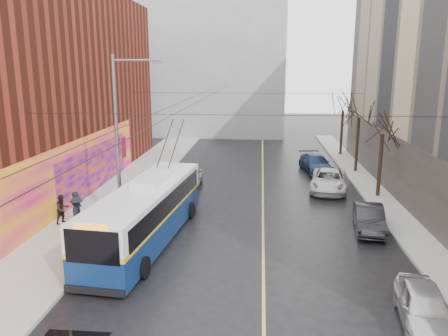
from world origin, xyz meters
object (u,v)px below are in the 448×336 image
object	(u,v)px
tree_near	(384,122)
pedestrian_c	(77,214)
parked_car_a	(424,307)
tree_mid	(360,108)
parked_car_d	(316,164)
following_car	(188,178)
parked_car_c	(329,180)
parked_car_b	(369,218)
streetlight_pole	(120,135)
pedestrian_a	(77,209)
tree_far	(343,102)
trolleybus	(147,212)
pedestrian_b	(62,209)

from	to	relation	value
tree_near	pedestrian_c	xyz separation A→B (m)	(-17.01, -7.73, -3.93)
tree_near	parked_car_a	distance (m)	15.59
tree_mid	parked_car_d	distance (m)	5.56
parked_car_a	following_car	distance (m)	19.12
tree_mid	parked_car_c	bearing A→B (deg)	-118.07
tree_mid	following_car	size ratio (longest dim) A/B	1.54
parked_car_b	following_car	bearing A→B (deg)	153.31
streetlight_pole	following_car	size ratio (longest dim) A/B	2.07
pedestrian_a	streetlight_pole	bearing A→B (deg)	-77.19
tree_near	tree_far	world-z (taller)	tree_far
parked_car_d	streetlight_pole	bearing A→B (deg)	-141.95
following_car	pedestrian_a	size ratio (longest dim) A/B	2.28
pedestrian_a	parked_car_c	bearing A→B (deg)	-75.36
parked_car_a	trolleybus	bearing A→B (deg)	157.89
trolleybus	pedestrian_b	distance (m)	5.39
tree_far	parked_car_b	xyz separation A→B (m)	(-2.00, -20.12, -4.48)
tree_near	tree_far	distance (m)	14.00
parked_car_b	parked_car_d	distance (m)	13.13
tree_mid	pedestrian_c	size ratio (longest dim) A/B	3.74
streetlight_pole	parked_car_d	xyz separation A→B (m)	(11.94, 12.95, -4.14)
tree_far	parked_car_c	bearing A→B (deg)	-103.27
trolleybus	pedestrian_a	xyz separation A→B (m)	(-4.08, 1.37, -0.39)
trolleybus	parked_car_c	bearing A→B (deg)	50.17
parked_car_a	following_car	world-z (taller)	following_car
tree_far	parked_car_a	distance (m)	29.24
parked_car_a	streetlight_pole	bearing A→B (deg)	153.42
tree_near	parked_car_c	world-z (taller)	tree_near
tree_far	pedestrian_b	xyz separation A→B (m)	(-18.23, -20.82, -4.19)
tree_near	pedestrian_b	world-z (taller)	tree_near
tree_far	pedestrian_a	size ratio (longest dim) A/B	3.44
tree_near	parked_car_c	size ratio (longest dim) A/B	1.24
tree_mid	parked_car_d	world-z (taller)	tree_mid
trolleybus	tree_far	bearing A→B (deg)	65.48
pedestrian_b	pedestrian_c	size ratio (longest dim) A/B	0.90
parked_car_a	pedestrian_b	xyz separation A→B (m)	(-15.96, 7.99, 0.29)
pedestrian_a	pedestrian_b	size ratio (longest dim) A/B	1.19
pedestrian_a	pedestrian_b	xyz separation A→B (m)	(-0.99, 0.36, -0.15)
following_car	pedestrian_c	distance (m)	9.85
parked_car_d	following_car	size ratio (longest dim) A/B	1.12
parked_car_c	pedestrian_a	xyz separation A→B (m)	(-14.27, -8.63, 0.39)
parked_car_b	pedestrian_b	xyz separation A→B (m)	(-16.23, -0.70, 0.29)
parked_car_d	pedestrian_a	distance (m)	19.92
trolleybus	parked_car_c	size ratio (longest dim) A/B	2.23
parked_car_d	pedestrian_a	xyz separation A→B (m)	(-14.03, -14.13, 0.40)
parked_car_b	parked_car_c	bearing A→B (deg)	104.55
tree_near	streetlight_pole	bearing A→B (deg)	-158.38
parked_car_c	pedestrian_c	size ratio (longest dim) A/B	2.89
tree_mid	parked_car_a	size ratio (longest dim) A/B	1.72
parked_car_a	pedestrian_c	world-z (taller)	pedestrian_c
streetlight_pole	tree_far	distance (m)	25.09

